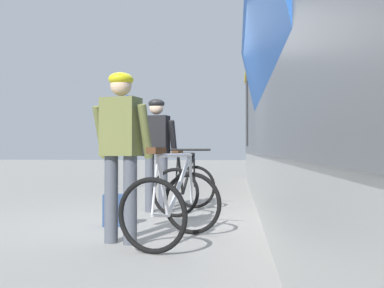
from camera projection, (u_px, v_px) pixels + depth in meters
ground_plane at (167, 221)px, 5.88m from camera, size 80.00×80.00×0.00m
cyclist_near_in_olive at (121, 141)px, 4.49m from camera, size 0.65×0.40×1.76m
cyclist_far_in_dark at (156, 144)px, 6.77m from camera, size 0.64×0.37×1.76m
bicycle_near_silver at (174, 204)px, 4.48m from camera, size 0.97×1.22×0.99m
bicycle_far_black at (186, 186)px, 6.72m from camera, size 0.89×1.18×0.99m
backpack_on_platform at (114, 210)px, 5.51m from camera, size 0.31×0.22×0.40m
platform_sign_post at (130, 125)px, 11.35m from camera, size 0.08×0.70×2.40m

